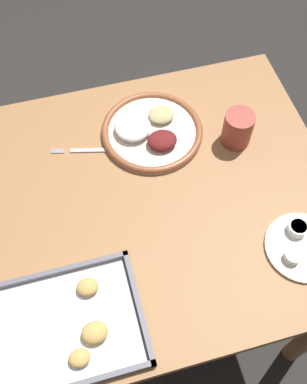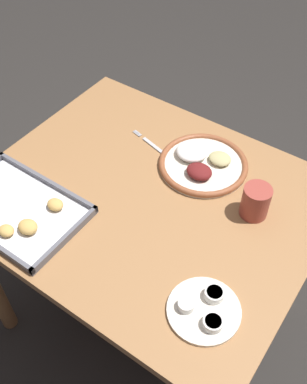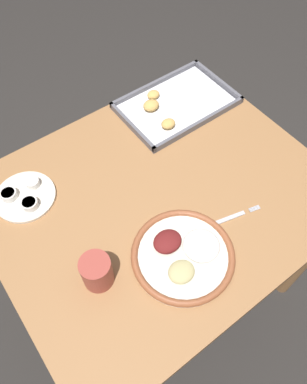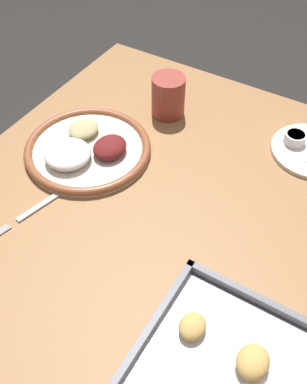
{
  "view_description": "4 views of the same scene",
  "coord_description": "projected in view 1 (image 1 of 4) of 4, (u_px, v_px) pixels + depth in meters",
  "views": [
    {
      "loc": [
        0.13,
        0.57,
        1.8
      ],
      "look_at": [
        -0.02,
        0.0,
        0.8
      ],
      "focal_mm": 42.0,
      "sensor_mm": 36.0,
      "label": 1
    },
    {
      "loc": [
        -0.54,
        0.74,
        1.8
      ],
      "look_at": [
        -0.02,
        0.0,
        0.8
      ],
      "focal_mm": 42.0,
      "sensor_mm": 36.0,
      "label": 2
    },
    {
      "loc": [
        -0.39,
        -0.5,
        1.74
      ],
      "look_at": [
        -0.02,
        0.0,
        0.8
      ],
      "focal_mm": 35.0,
      "sensor_mm": 36.0,
      "label": 3
    },
    {
      "loc": [
        0.5,
        0.32,
        1.48
      ],
      "look_at": [
        -0.02,
        0.0,
        0.8
      ],
      "focal_mm": 42.0,
      "sensor_mm": 36.0,
      "label": 4
    }
  ],
  "objects": [
    {
      "name": "ground_plane",
      "position": [
        148.0,
        292.0,
        1.84
      ],
      "size": [
        8.0,
        8.0,
        0.0
      ],
      "primitive_type": "plane",
      "color": "#282623"
    },
    {
      "name": "baking_tray",
      "position": [
        58.0,
        329.0,
        1.0
      ],
      "size": [
        0.41,
        0.27,
        0.04
      ],
      "color": "#595960",
      "rests_on": "dining_table"
    },
    {
      "name": "drinking_cup",
      "position": [
        238.0,
        129.0,
        1.23
      ],
      "size": [
        0.08,
        0.08,
        0.1
      ],
      "color": "#993D33",
      "rests_on": "dining_table"
    },
    {
      "name": "fork",
      "position": [
        93.0,
        150.0,
        1.26
      ],
      "size": [
        0.21,
        0.06,
        0.0
      ],
      "rotation": [
        0.0,
        0.0,
        -0.24
      ],
      "color": "#B2B2B7",
      "rests_on": "dining_table"
    },
    {
      "name": "saucer_plate",
      "position": [
        304.0,
        246.0,
        1.1
      ],
      "size": [
        0.19,
        0.19,
        0.03
      ],
      "color": "beige",
      "rests_on": "dining_table"
    },
    {
      "name": "dinner_plate",
      "position": [
        151.0,
        131.0,
        1.28
      ],
      "size": [
        0.29,
        0.29,
        0.05
      ],
      "color": "beige",
      "rests_on": "dining_table"
    },
    {
      "name": "dining_table",
      "position": [
        146.0,
        221.0,
        1.29
      ],
      "size": [
        1.02,
        0.85,
        0.77
      ],
      "color": "olive",
      "rests_on": "ground_plane"
    }
  ]
}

